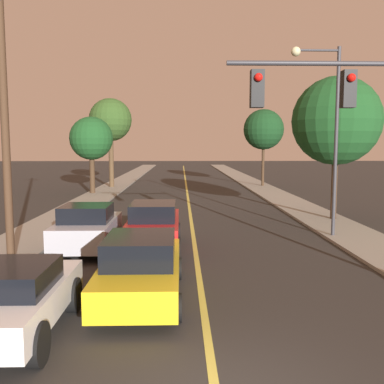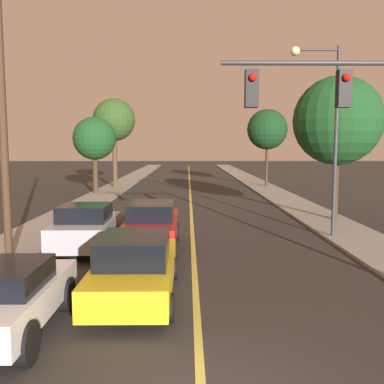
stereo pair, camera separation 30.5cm
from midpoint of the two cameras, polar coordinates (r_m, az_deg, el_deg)
name	(u,v)px [view 2 (the right image)]	position (r m, az deg, el deg)	size (l,w,h in m)	color
road_surface	(190,184)	(41.64, -0.11, 1.13)	(10.38, 80.00, 0.01)	#2D2B28
sidewalk_left	(123,183)	(42.08, -8.92, 1.18)	(2.50, 80.00, 0.12)	gray
sidewalk_right	(256,183)	(42.18, 8.67, 1.20)	(2.50, 80.00, 0.12)	gray
car_near_lane_front	(135,267)	(10.41, -6.76, -9.89)	(1.93, 4.58, 1.56)	gold
car_near_lane_second	(152,226)	(15.04, -4.81, -4.52)	(1.86, 4.51, 1.70)	red
car_outer_lane_front	(3,297)	(9.12, -22.97, -12.76)	(1.95, 3.80, 1.43)	white
car_outer_lane_second	(86,228)	(15.33, -13.40, -4.65)	(1.97, 3.81, 1.64)	#A5A8B2
traffic_signal_mast	(355,120)	(11.38, 21.69, 8.87)	(5.07, 0.42, 5.77)	#333338
streetlamp_right	(325,116)	(17.47, 17.85, 9.61)	(1.91, 0.36, 7.29)	#333338
utility_pole_left	(2,108)	(14.26, -23.40, 10.19)	(1.60, 0.24, 8.97)	#422D1E
tree_left_near	(95,139)	(33.03, -12.61, 6.94)	(3.21, 3.21, 5.71)	#3D2B1C
tree_left_far	(114,120)	(37.87, -10.12, 9.37)	(3.65, 3.65, 7.60)	#4C3823
tree_right_near	(338,121)	(21.67, 19.25, 8.94)	(4.20, 4.20, 6.82)	#3D2B1C
tree_right_far	(267,130)	(38.66, 10.23, 8.20)	(3.56, 3.56, 6.77)	#3D2B1C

